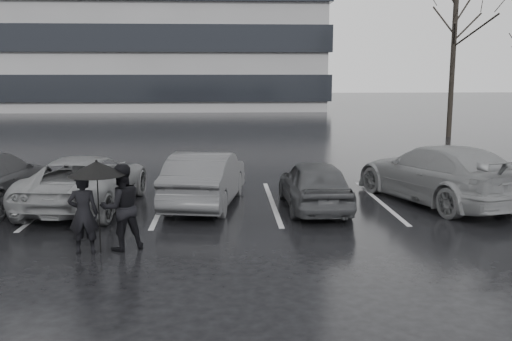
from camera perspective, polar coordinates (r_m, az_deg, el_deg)
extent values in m
plane|color=black|center=(12.27, -0.19, -5.87)|extent=(160.00, 160.00, 0.00)
cube|color=black|center=(63.52, -23.11, 7.87)|extent=(60.60, 25.60, 2.20)
cube|color=black|center=(63.56, -23.35, 11.47)|extent=(60.60, 25.60, 2.20)
cube|color=black|center=(63.86, -23.61, 15.05)|extent=(60.60, 25.60, 2.20)
imported|color=black|center=(14.00, 5.87, -1.38)|extent=(1.52, 3.63, 1.23)
imported|color=#29292B|center=(14.38, -5.08, -0.78)|extent=(2.12, 4.33, 1.37)
imported|color=#535356|center=(14.70, -16.59, -1.06)|extent=(2.67, 4.89, 1.30)
imported|color=#535356|center=(15.34, 17.78, -0.30)|extent=(3.65, 5.55, 1.50)
imported|color=black|center=(10.98, -16.88, -4.17)|extent=(0.57, 0.40, 1.49)
imported|color=black|center=(11.01, -13.30, -3.58)|extent=(0.99, 0.91, 1.64)
cylinder|color=black|center=(10.95, -15.44, -4.12)|extent=(0.02, 0.02, 1.50)
cone|color=black|center=(10.78, -15.64, 0.23)|extent=(1.03, 1.03, 0.26)
sphere|color=black|center=(10.76, -15.68, 0.92)|extent=(0.05, 0.05, 0.05)
cube|color=#B3B3B6|center=(15.32, -19.77, -3.27)|extent=(0.12, 5.00, 0.00)
cube|color=#B3B3B6|center=(14.77, -9.28, -3.29)|extent=(0.12, 5.00, 0.00)
cube|color=#B3B3B6|center=(14.73, 1.63, -3.19)|extent=(0.12, 5.00, 0.00)
cube|color=#B3B3B6|center=(15.22, 12.20, -2.99)|extent=(0.12, 5.00, 0.00)
cube|color=#B3B3B6|center=(16.19, 21.82, -2.72)|extent=(0.12, 5.00, 0.00)
cylinder|color=black|center=(31.07, 19.12, 11.02)|extent=(0.26, 0.26, 8.50)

